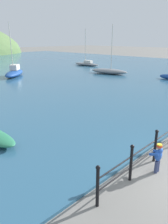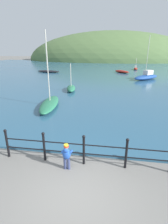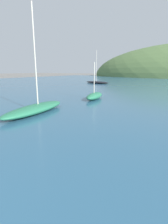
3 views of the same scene
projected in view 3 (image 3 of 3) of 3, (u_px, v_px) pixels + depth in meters
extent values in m
ellipsoid|color=#287551|center=(95.00, 96.00, 13.08)|extent=(1.37, 2.86, 0.49)
cylinder|color=beige|center=(94.00, 78.00, 12.64)|extent=(0.07, 0.07, 2.20)
ellipsoid|color=#287551|center=(35.00, 109.00, 8.89)|extent=(1.77, 4.45, 0.43)
cylinder|color=beige|center=(35.00, 56.00, 8.47)|extent=(0.07, 0.07, 4.76)
ellipsoid|color=black|center=(97.00, 82.00, 28.27)|extent=(4.51, 1.89, 0.36)
cylinder|color=beige|center=(96.00, 66.00, 27.80)|extent=(0.07, 0.07, 4.81)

